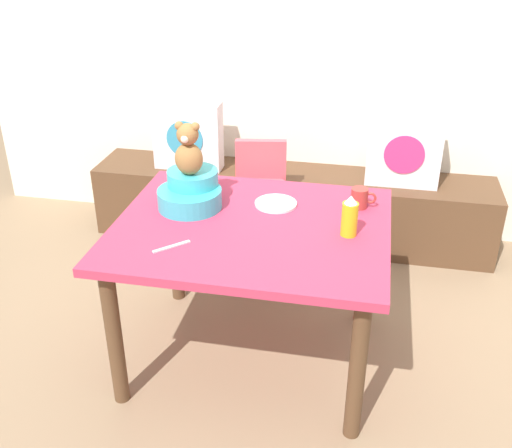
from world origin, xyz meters
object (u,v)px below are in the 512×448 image
infant_seat_teal (191,191)px  coffee_mug (360,198)px  pillow_floral_right (404,151)px  highchair (260,191)px  book_stack (265,165)px  pillow_floral_left (188,136)px  dinner_plate_near (276,204)px  dining_table (252,244)px  teddy_bear (188,150)px  ketchup_bottle (350,217)px

infant_seat_teal → coffee_mug: bearing=10.0°
pillow_floral_right → highchair: bearing=-152.8°
book_stack → highchair: size_ratio=0.25×
pillow_floral_left → pillow_floral_right: (1.37, 0.00, 0.00)m
dinner_plate_near → dining_table: bearing=-108.2°
pillow_floral_right → teddy_bear: size_ratio=1.76×
highchair → teddy_bear: bearing=-106.1°
pillow_floral_left → dining_table: pillow_floral_left is taller
pillow_floral_right → ketchup_bottle: (-0.26, -1.24, 0.15)m
infant_seat_teal → highchair: bearing=73.9°
dinner_plate_near → coffee_mug: bearing=7.7°
teddy_bear → dinner_plate_near: bearing=12.3°
dining_table → infant_seat_teal: 0.39m
infant_seat_teal → teddy_bear: 0.21m
book_stack → dinner_plate_near: (0.25, -1.04, 0.24)m
coffee_mug → pillow_floral_left: bearing=139.8°
teddy_bear → ketchup_bottle: bearing=-10.8°
dining_table → coffee_mug: (0.46, 0.27, 0.15)m
dining_table → ketchup_bottle: size_ratio=6.58×
pillow_floral_left → coffee_mug: size_ratio=3.67×
pillow_floral_left → dinner_plate_near: 1.27m
pillow_floral_left → highchair: bearing=-36.6°
highchair → pillow_floral_left: bearing=143.4°
highchair → ketchup_bottle: size_ratio=4.27×
teddy_bear → ketchup_bottle: 0.78m
highchair → coffee_mug: 0.84m
pillow_floral_left → book_stack: pillow_floral_left is taller
pillow_floral_right → teddy_bear: 1.53m
teddy_bear → dining_table: bearing=-22.6°
dining_table → dinner_plate_near: (0.07, 0.22, 0.11)m
dining_table → teddy_bear: (-0.32, 0.13, 0.38)m
book_stack → coffee_mug: coffee_mug is taller
highchair → ketchup_bottle: bearing=-56.4°
pillow_floral_left → infant_seat_teal: 1.17m
dining_table → infant_seat_teal: bearing=157.3°
pillow_floral_right → highchair: (-0.81, -0.42, -0.16)m
pillow_floral_right → dinner_plate_near: bearing=-121.2°
dining_table → book_stack: bearing=98.1°
pillow_floral_left → highchair: pillow_floral_left is taller
highchair → ketchup_bottle: 1.04m
book_stack → infant_seat_teal: (-0.14, -1.12, 0.31)m
pillow_floral_right → ketchup_bottle: 1.28m
pillow_floral_left → ketchup_bottle: size_ratio=2.38×
book_stack → teddy_bear: 1.24m
book_stack → coffee_mug: size_ratio=1.67×
teddy_bear → coffee_mug: teddy_bear is taller
coffee_mug → dinner_plate_near: size_ratio=0.60×
pillow_floral_right → ketchup_bottle: ketchup_bottle is taller
pillow_floral_left → dining_table: bearing=-61.1°
book_stack → infant_seat_teal: 1.17m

